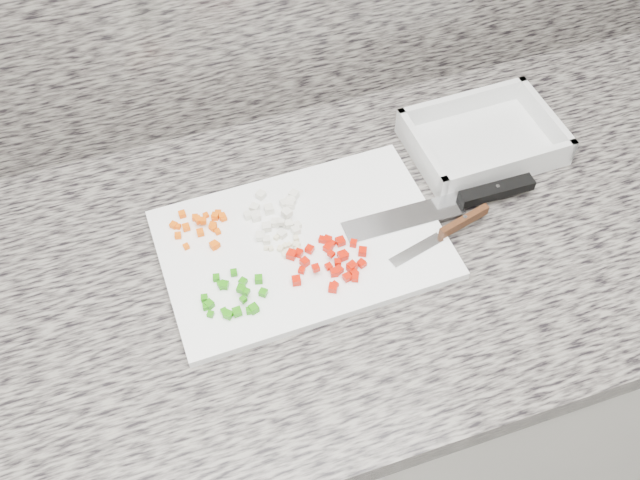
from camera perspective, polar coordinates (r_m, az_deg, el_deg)
The scene contains 11 objects.
cabinet at distance 1.42m, azimuth -3.28°, elevation -13.07°, with size 3.92×0.62×0.86m, color silver.
countertop at distance 1.02m, azimuth -4.43°, elevation -2.74°, with size 3.96×0.64×0.04m, color slate.
cutting_board at distance 1.02m, azimuth -1.42°, elevation -0.34°, with size 0.40×0.26×0.01m, color white.
carrot_pile at distance 1.04m, azimuth -9.33°, elevation 1.12°, with size 0.08×0.08×0.02m.
onion_pile at distance 1.04m, azimuth -3.55°, elevation 2.00°, with size 0.09×0.10×0.02m.
green_pepper_pile at distance 0.96m, azimuth -6.91°, elevation -4.50°, with size 0.09×0.08×0.02m.
red_pepper_pile at distance 0.99m, azimuth 0.94°, elevation -1.70°, with size 0.12×0.10×0.02m.
garlic_pile at distance 1.00m, azimuth -2.52°, elevation -0.63°, with size 0.05×0.05×0.01m.
chef_knife at distance 1.08m, azimuth 11.53°, elevation 3.17°, with size 0.30×0.04×0.02m.
paring_knife at distance 1.04m, azimuth 10.53°, elevation 0.93°, with size 0.17×0.06×0.02m.
tray at distance 1.17m, azimuth 12.88°, elevation 7.77°, with size 0.23×0.17×0.05m.
Camera 1 is at (-0.11, 0.87, 1.72)m, focal length 40.00 mm.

